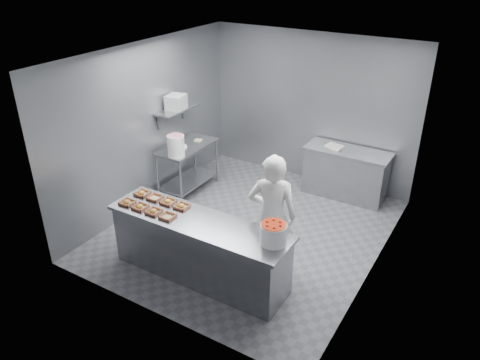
# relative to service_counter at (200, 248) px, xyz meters

# --- Properties ---
(floor) EXTENTS (4.50, 4.50, 0.00)m
(floor) POSITION_rel_service_counter_xyz_m (0.00, 1.35, -0.45)
(floor) COLOR #4C4C51
(floor) RESTS_ON ground
(ceiling) EXTENTS (4.50, 4.50, 0.00)m
(ceiling) POSITION_rel_service_counter_xyz_m (0.00, 1.35, 2.35)
(ceiling) COLOR white
(ceiling) RESTS_ON wall_back
(wall_back) EXTENTS (4.00, 0.04, 2.80)m
(wall_back) POSITION_rel_service_counter_xyz_m (0.00, 3.60, 0.95)
(wall_back) COLOR slate
(wall_back) RESTS_ON ground
(wall_left) EXTENTS (0.04, 4.50, 2.80)m
(wall_left) POSITION_rel_service_counter_xyz_m (-2.00, 1.35, 0.95)
(wall_left) COLOR slate
(wall_left) RESTS_ON ground
(wall_right) EXTENTS (0.04, 4.50, 2.80)m
(wall_right) POSITION_rel_service_counter_xyz_m (2.00, 1.35, 0.95)
(wall_right) COLOR slate
(wall_right) RESTS_ON ground
(service_counter) EXTENTS (2.60, 0.70, 0.90)m
(service_counter) POSITION_rel_service_counter_xyz_m (0.00, 0.00, 0.00)
(service_counter) COLOR slate
(service_counter) RESTS_ON ground
(prep_table) EXTENTS (0.60, 1.20, 0.90)m
(prep_table) POSITION_rel_service_counter_xyz_m (-1.65, 1.95, 0.14)
(prep_table) COLOR slate
(prep_table) RESTS_ON ground
(back_counter) EXTENTS (1.50, 0.60, 0.90)m
(back_counter) POSITION_rel_service_counter_xyz_m (0.90, 3.25, -0.00)
(back_counter) COLOR slate
(back_counter) RESTS_ON ground
(wall_shelf) EXTENTS (0.35, 0.90, 0.03)m
(wall_shelf) POSITION_rel_service_counter_xyz_m (-1.82, 1.95, 1.10)
(wall_shelf) COLOR slate
(wall_shelf) RESTS_ON wall_left
(tray_0) EXTENTS (0.19, 0.18, 0.06)m
(tray_0) POSITION_rel_service_counter_xyz_m (-1.11, -0.15, 0.47)
(tray_0) COLOR tan
(tray_0) RESTS_ON service_counter
(tray_1) EXTENTS (0.19, 0.18, 0.06)m
(tray_1) POSITION_rel_service_counter_xyz_m (-0.87, -0.15, 0.47)
(tray_1) COLOR tan
(tray_1) RESTS_ON service_counter
(tray_2) EXTENTS (0.19, 0.18, 0.06)m
(tray_2) POSITION_rel_service_counter_xyz_m (-0.63, -0.15, 0.47)
(tray_2) COLOR tan
(tray_2) RESTS_ON service_counter
(tray_3) EXTENTS (0.19, 0.18, 0.04)m
(tray_3) POSITION_rel_service_counter_xyz_m (-0.39, -0.15, 0.47)
(tray_3) COLOR tan
(tray_3) RESTS_ON service_counter
(tray_4) EXTENTS (0.19, 0.18, 0.06)m
(tray_4) POSITION_rel_service_counter_xyz_m (-1.11, 0.15, 0.47)
(tray_4) COLOR tan
(tray_4) RESTS_ON service_counter
(tray_5) EXTENTS (0.19, 0.18, 0.04)m
(tray_5) POSITION_rel_service_counter_xyz_m (-0.87, 0.15, 0.47)
(tray_5) COLOR tan
(tray_5) RESTS_ON service_counter
(tray_6) EXTENTS (0.19, 0.18, 0.06)m
(tray_6) POSITION_rel_service_counter_xyz_m (-0.63, 0.15, 0.47)
(tray_6) COLOR tan
(tray_6) RESTS_ON service_counter
(tray_7) EXTENTS (0.19, 0.18, 0.06)m
(tray_7) POSITION_rel_service_counter_xyz_m (-0.39, 0.15, 0.47)
(tray_7) COLOR tan
(tray_7) RESTS_ON service_counter
(worker) EXTENTS (0.76, 0.62, 1.79)m
(worker) POSITION_rel_service_counter_xyz_m (0.78, 0.60, 0.44)
(worker) COLOR white
(worker) RESTS_ON ground
(strawberry_tub) EXTENTS (0.33, 0.33, 0.27)m
(strawberry_tub) POSITION_rel_service_counter_xyz_m (1.08, 0.05, 0.59)
(strawberry_tub) COLOR white
(strawberry_tub) RESTS_ON service_counter
(glaze_bucket) EXTENTS (0.30, 0.29, 0.44)m
(glaze_bucket) POSITION_rel_service_counter_xyz_m (-1.54, 1.51, 0.64)
(glaze_bucket) COLOR white
(glaze_bucket) RESTS_ON prep_table
(bucket_lid) EXTENTS (0.34, 0.34, 0.03)m
(bucket_lid) POSITION_rel_service_counter_xyz_m (-1.73, 1.79, 0.46)
(bucket_lid) COLOR white
(bucket_lid) RESTS_ON prep_table
(rag) EXTENTS (0.15, 0.13, 0.02)m
(rag) POSITION_rel_service_counter_xyz_m (-1.62, 2.25, 0.46)
(rag) COLOR #CCB28C
(rag) RESTS_ON prep_table
(appliance) EXTENTS (0.34, 0.38, 0.25)m
(appliance) POSITION_rel_service_counter_xyz_m (-1.82, 1.93, 1.24)
(appliance) COLOR gray
(appliance) RESTS_ON wall_shelf
(paper_stack) EXTENTS (0.33, 0.27, 0.04)m
(paper_stack) POSITION_rel_service_counter_xyz_m (0.65, 3.25, 0.46)
(paper_stack) COLOR silver
(paper_stack) RESTS_ON back_counter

